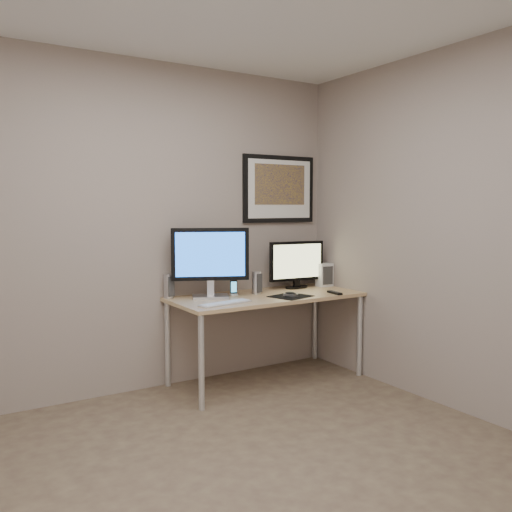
{
  "coord_description": "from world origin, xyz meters",
  "views": [
    {
      "loc": [
        -1.44,
        -2.38,
        1.46
      ],
      "look_at": [
        0.74,
        1.1,
        1.09
      ],
      "focal_mm": 38.0,
      "sensor_mm": 36.0,
      "label": 1
    }
  ],
  "objects_px": {
    "speaker_left": "(168,286)",
    "keyboard": "(225,303)",
    "desk": "(267,303)",
    "speaker_right": "(256,283)",
    "phone_dock": "(234,288)",
    "fan_unit": "(324,275)",
    "monitor_tv": "(297,263)",
    "framed_art": "(279,189)",
    "monitor_large": "(210,259)"
  },
  "relations": [
    {
      "from": "desk",
      "to": "monitor_tv",
      "type": "height_order",
      "value": "monitor_tv"
    },
    {
      "from": "keyboard",
      "to": "fan_unit",
      "type": "xyz_separation_m",
      "value": [
        1.22,
        0.32,
        0.1
      ]
    },
    {
      "from": "desk",
      "to": "monitor_large",
      "type": "relative_size",
      "value": 2.76
    },
    {
      "from": "speaker_right",
      "to": "monitor_tv",
      "type": "bearing_deg",
      "value": -0.59
    },
    {
      "from": "monitor_large",
      "to": "phone_dock",
      "type": "distance_m",
      "value": 0.33
    },
    {
      "from": "desk",
      "to": "speaker_left",
      "type": "xyz_separation_m",
      "value": [
        -0.75,
        0.29,
        0.16
      ]
    },
    {
      "from": "speaker_right",
      "to": "desk",
      "type": "bearing_deg",
      "value": -73.46
    },
    {
      "from": "desk",
      "to": "monitor_large",
      "type": "bearing_deg",
      "value": 166.25
    },
    {
      "from": "keyboard",
      "to": "fan_unit",
      "type": "height_order",
      "value": "fan_unit"
    },
    {
      "from": "speaker_left",
      "to": "fan_unit",
      "type": "relative_size",
      "value": 0.91
    },
    {
      "from": "monitor_large",
      "to": "speaker_right",
      "type": "xyz_separation_m",
      "value": [
        0.42,
        -0.02,
        -0.22
      ]
    },
    {
      "from": "phone_dock",
      "to": "fan_unit",
      "type": "xyz_separation_m",
      "value": [
        0.96,
        -0.0,
        0.04
      ]
    },
    {
      "from": "desk",
      "to": "fan_unit",
      "type": "relative_size",
      "value": 7.54
    },
    {
      "from": "speaker_left",
      "to": "keyboard",
      "type": "distance_m",
      "value": 0.56
    },
    {
      "from": "phone_dock",
      "to": "keyboard",
      "type": "distance_m",
      "value": 0.42
    },
    {
      "from": "desk",
      "to": "monitor_tv",
      "type": "distance_m",
      "value": 0.55
    },
    {
      "from": "speaker_left",
      "to": "monitor_large",
      "type": "bearing_deg",
      "value": -43.71
    },
    {
      "from": "desk",
      "to": "framed_art",
      "type": "distance_m",
      "value": 1.07
    },
    {
      "from": "speaker_left",
      "to": "fan_unit",
      "type": "bearing_deg",
      "value": -18.07
    },
    {
      "from": "fan_unit",
      "to": "speaker_left",
      "type": "bearing_deg",
      "value": 175.26
    },
    {
      "from": "speaker_left",
      "to": "fan_unit",
      "type": "xyz_separation_m",
      "value": [
        1.47,
        -0.16,
        0.01
      ]
    },
    {
      "from": "monitor_large",
      "to": "monitor_tv",
      "type": "height_order",
      "value": "monitor_large"
    },
    {
      "from": "monitor_tv",
      "to": "fan_unit",
      "type": "xyz_separation_m",
      "value": [
        0.29,
        -0.04,
        -0.12
      ]
    },
    {
      "from": "phone_dock",
      "to": "fan_unit",
      "type": "relative_size",
      "value": 0.6
    },
    {
      "from": "speaker_left",
      "to": "keyboard",
      "type": "xyz_separation_m",
      "value": [
        0.25,
        -0.49,
        -0.09
      ]
    },
    {
      "from": "phone_dock",
      "to": "keyboard",
      "type": "relative_size",
      "value": 0.29
    },
    {
      "from": "framed_art",
      "to": "fan_unit",
      "type": "xyz_separation_m",
      "value": [
        0.37,
        -0.2,
        -0.79
      ]
    },
    {
      "from": "monitor_large",
      "to": "fan_unit",
      "type": "bearing_deg",
      "value": 25.16
    },
    {
      "from": "speaker_right",
      "to": "framed_art",
      "type": "bearing_deg",
      "value": 21.54
    },
    {
      "from": "keyboard",
      "to": "monitor_large",
      "type": "bearing_deg",
      "value": 74.02
    },
    {
      "from": "speaker_left",
      "to": "keyboard",
      "type": "bearing_deg",
      "value": -74.15
    },
    {
      "from": "keyboard",
      "to": "desk",
      "type": "bearing_deg",
      "value": 11.47
    },
    {
      "from": "monitor_large",
      "to": "fan_unit",
      "type": "relative_size",
      "value": 2.74
    },
    {
      "from": "desk",
      "to": "framed_art",
      "type": "height_order",
      "value": "framed_art"
    },
    {
      "from": "monitor_tv",
      "to": "keyboard",
      "type": "distance_m",
      "value": 1.02
    },
    {
      "from": "desk",
      "to": "speaker_left",
      "type": "distance_m",
      "value": 0.82
    },
    {
      "from": "desk",
      "to": "monitor_large",
      "type": "height_order",
      "value": "monitor_large"
    },
    {
      "from": "desk",
      "to": "fan_unit",
      "type": "distance_m",
      "value": 0.75
    },
    {
      "from": "monitor_large",
      "to": "keyboard",
      "type": "distance_m",
      "value": 0.43
    },
    {
      "from": "desk",
      "to": "speaker_right",
      "type": "relative_size",
      "value": 8.4
    },
    {
      "from": "monitor_tv",
      "to": "keyboard",
      "type": "relative_size",
      "value": 1.25
    },
    {
      "from": "speaker_right",
      "to": "fan_unit",
      "type": "distance_m",
      "value": 0.77
    },
    {
      "from": "desk",
      "to": "speaker_right",
      "type": "xyz_separation_m",
      "value": [
        -0.04,
        0.09,
        0.16
      ]
    },
    {
      "from": "monitor_large",
      "to": "speaker_right",
      "type": "distance_m",
      "value": 0.47
    },
    {
      "from": "framed_art",
      "to": "fan_unit",
      "type": "relative_size",
      "value": 3.54
    },
    {
      "from": "speaker_left",
      "to": "speaker_right",
      "type": "height_order",
      "value": "speaker_left"
    },
    {
      "from": "framed_art",
      "to": "desk",
      "type": "bearing_deg",
      "value": -136.54
    },
    {
      "from": "phone_dock",
      "to": "keyboard",
      "type": "height_order",
      "value": "phone_dock"
    },
    {
      "from": "framed_art",
      "to": "keyboard",
      "type": "height_order",
      "value": "framed_art"
    },
    {
      "from": "speaker_right",
      "to": "keyboard",
      "type": "relative_size",
      "value": 0.44
    }
  ]
}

